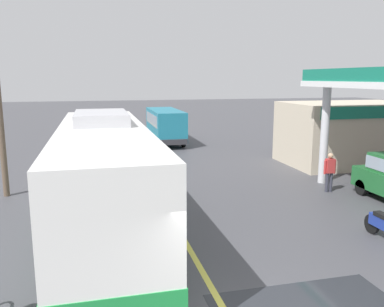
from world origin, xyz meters
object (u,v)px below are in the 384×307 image
(pedestrian_near_pump, at_px, (373,171))
(minibus_opposing_lane, at_px, (165,123))
(pedestrian_by_shop, at_px, (330,170))
(coach_bus_main, at_px, (104,181))

(pedestrian_near_pump, bearing_deg, minibus_opposing_lane, 112.31)
(minibus_opposing_lane, xyz_separation_m, pedestrian_near_pump, (6.08, -14.82, -0.54))
(pedestrian_near_pump, distance_m, pedestrian_by_shop, 1.74)
(coach_bus_main, relative_size, pedestrian_by_shop, 6.65)
(minibus_opposing_lane, bearing_deg, pedestrian_near_pump, -67.69)
(pedestrian_near_pump, relative_size, pedestrian_by_shop, 1.00)
(coach_bus_main, relative_size, pedestrian_near_pump, 6.65)
(pedestrian_near_pump, height_order, pedestrian_by_shop, same)
(minibus_opposing_lane, xyz_separation_m, pedestrian_by_shop, (4.44, -14.24, -0.54))
(pedestrian_by_shop, bearing_deg, pedestrian_near_pump, -19.73)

